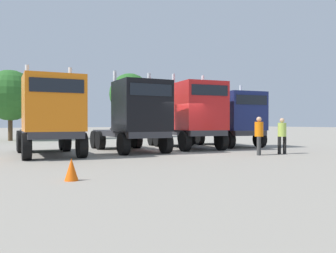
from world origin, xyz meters
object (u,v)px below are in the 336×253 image
Objects in this scene: semi_truck_red at (194,115)px; visitor_with_camera at (282,133)px; traffic_cone_near at (71,169)px; semi_truck_navy at (234,119)px; semi_truck_orange at (51,115)px; semi_truck_black at (136,116)px; visitor_in_hivis at (259,133)px.

semi_truck_red is 5.14m from visitor_with_camera.
traffic_cone_near is (-9.14, -7.15, -1.65)m from semi_truck_red.
semi_truck_navy reaches higher than visitor_with_camera.
semi_truck_black is (4.22, -0.03, -0.01)m from semi_truck_orange.
visitor_with_camera is 2.94× the size of traffic_cone_near.
visitor_in_hivis is at bearing -77.43° from visitor_with_camera.
semi_truck_black is at bearing 96.14° from semi_truck_orange.
semi_truck_navy reaches higher than traffic_cone_near.
visitor_with_camera reaches higher than traffic_cone_near.
visitor_in_hivis is at bearing 15.67° from semi_truck_red.
semi_truck_orange is 11.33m from semi_truck_navy.
visitor_in_hivis reaches higher than traffic_cone_near.
semi_truck_navy reaches higher than visitor_in_hivis.
semi_truck_red reaches higher than traffic_cone_near.
traffic_cone_near is at bearing -111.10° from visitor_in_hivis.
semi_truck_orange is 7.26m from traffic_cone_near.
semi_truck_black is at bearing -76.92° from semi_truck_red.
semi_truck_red is 4.66m from visitor_in_hivis.
semi_truck_black is 3.57× the size of visitor_in_hivis.
semi_truck_red reaches higher than semi_truck_navy.
traffic_cone_near is (-10.98, -2.43, -0.71)m from visitor_with_camera.
visitor_with_camera is at bearing 55.99° from semi_truck_black.
semi_truck_black is 10.83× the size of traffic_cone_near.
semi_truck_orange is 1.02× the size of semi_truck_navy.
semi_truck_black is 6.09m from visitor_in_hivis.
semi_truck_black is 7.22m from visitor_with_camera.
semi_truck_black is at bearing -172.50° from visitor_in_hivis.
semi_truck_orange is at bearing -95.55° from visitor_with_camera.
semi_truck_orange is 3.64× the size of visitor_in_hivis.
visitor_with_camera is (1.39, -0.17, -0.03)m from visitor_in_hivis.
semi_truck_navy is 5.73m from visitor_in_hivis.
semi_truck_navy is (11.32, 0.49, -0.09)m from semi_truck_orange.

